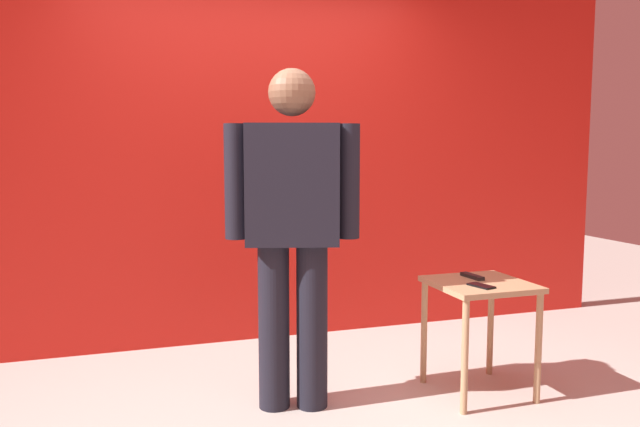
# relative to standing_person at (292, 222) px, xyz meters

# --- Properties ---
(back_wall_red) EXTENTS (5.62, 0.12, 2.71)m
(back_wall_red) POSITION_rel_standing_person_xyz_m (0.07, 1.24, 0.37)
(back_wall_red) COLOR red
(back_wall_red) RESTS_ON ground_plane
(standing_person) EXTENTS (0.69, 0.35, 1.75)m
(standing_person) POSITION_rel_standing_person_xyz_m (0.00, 0.00, 0.00)
(standing_person) COLOR black
(standing_person) RESTS_ON ground_plane
(side_table) EXTENTS (0.50, 0.50, 0.63)m
(side_table) POSITION_rel_standing_person_xyz_m (1.03, -0.13, -0.46)
(side_table) COLOR tan
(side_table) RESTS_ON ground_plane
(cell_phone) EXTENTS (0.10, 0.16, 0.01)m
(cell_phone) POSITION_rel_standing_person_xyz_m (0.96, -0.24, -0.35)
(cell_phone) COLOR black
(cell_phone) RESTS_ON side_table
(tv_remote) EXTENTS (0.06, 0.17, 0.02)m
(tv_remote) POSITION_rel_standing_person_xyz_m (1.03, -0.04, -0.34)
(tv_remote) COLOR black
(tv_remote) RESTS_ON side_table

